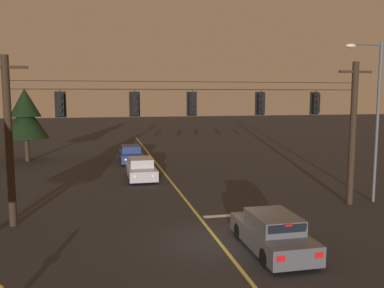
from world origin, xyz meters
The scene contains 14 objects.
ground_plane centered at (0.00, 0.00, 0.00)m, with size 180.00×180.00×0.00m, color #28282B.
lane_centre_stripe centered at (0.00, 9.74, 0.00)m, with size 0.14×60.00×0.01m, color #D1C64C.
stop_bar_paint centered at (1.90, 3.14, 0.00)m, with size 3.40×0.36×0.01m, color silver.
signal_span_assembly centered at (0.00, 3.74, 3.78)m, with size 18.09×0.32×7.27m.
traffic_light_leftmost centered at (-6.02, 3.73, 5.21)m, with size 0.48×0.41×1.22m.
traffic_light_left_inner centered at (-2.83, 3.73, 5.21)m, with size 0.48×0.41×1.22m.
traffic_light_centre centered at (-0.20, 3.73, 5.21)m, with size 0.48×0.41×1.22m.
traffic_light_right_inner centered at (3.15, 3.73, 5.21)m, with size 0.48×0.41×1.22m.
traffic_light_rightmost centered at (6.03, 3.73, 5.21)m, with size 0.48×0.41×1.22m.
car_waiting_near_lane centered at (1.65, -1.32, 0.65)m, with size 1.80×4.33×1.39m.
car_oncoming_lead centered at (-1.81, 12.51, 0.65)m, with size 1.80×4.42×1.39m.
car_oncoming_trailing centered at (-2.01, 19.45, 0.65)m, with size 1.80×4.42×1.39m.
street_lamp_corner centered at (9.36, 3.91, 4.95)m, with size 2.11×0.30×8.27m.
tree_verge_far centered at (-10.59, 21.81, 3.86)m, with size 3.65×3.65×6.17m.
Camera 1 is at (-4.25, -14.55, 5.63)m, focal length 38.01 mm.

